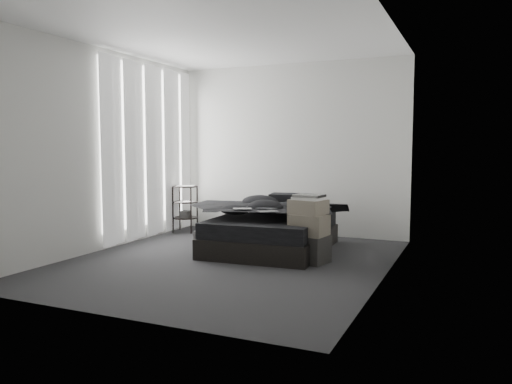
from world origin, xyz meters
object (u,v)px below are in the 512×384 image
at_px(bed, 272,241).
at_px(box_lower, 308,249).
at_px(side_stand, 185,209).
at_px(laptop, 298,200).

relative_size(bed, box_lower, 4.20).
xyz_separation_m(side_stand, box_lower, (2.43, -1.23, -0.20)).
bearing_deg(laptop, side_stand, 176.56).
bearing_deg(box_lower, side_stand, 153.28).
distance_m(bed, laptop, 0.63).
bearing_deg(box_lower, laptop, 120.86).
height_order(bed, side_stand, side_stand).
xyz_separation_m(bed, side_stand, (-1.78, 0.75, 0.24)).
bearing_deg(side_stand, laptop, -18.10).
distance_m(laptop, side_stand, 2.25).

